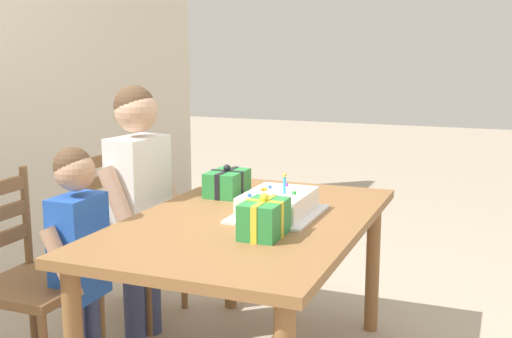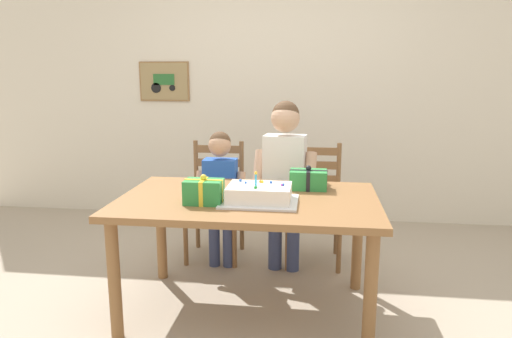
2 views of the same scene
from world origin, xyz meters
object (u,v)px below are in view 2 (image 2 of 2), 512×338
Objects in this scene: gift_box_red_large at (204,192)px; gift_box_beside_cake at (308,180)px; child_older at (285,170)px; child_younger at (220,186)px; dining_table at (248,212)px; birthday_cake at (259,194)px; chair_left at (216,200)px; chair_right at (314,203)px.

gift_box_red_large is 0.72m from gift_box_beside_cake.
child_older reaches higher than child_younger.
gift_box_red_large reaches higher than gift_box_beside_cake.
gift_box_beside_cake is 0.23× the size of child_younger.
child_older reaches higher than gift_box_beside_cake.
dining_table is at bearing -104.90° from child_older.
child_younger reaches higher than birthday_cake.
dining_table is 0.97m from chair_left.
child_younger is at bearing 117.08° from birthday_cake.
child_older is at bearing -20.90° from chair_left.
chair_left is (-0.16, 1.02, -0.34)m from gift_box_red_large.
chair_left is at bearing 111.80° from child_younger.
gift_box_beside_cake is at bearing 35.53° from gift_box_red_large.
chair_left is at bearing 140.81° from gift_box_beside_cake.
dining_table is at bearing -65.70° from chair_left.
chair_right is 0.75m from child_younger.
gift_box_beside_cake is at bearing 52.99° from birthday_cake.
child_younger is (-0.70, -0.22, 0.17)m from chair_right.
chair_left is (-0.74, 0.61, -0.33)m from gift_box_beside_cake.
chair_left reaches higher than gift_box_red_large.
dining_table is at bearing -114.26° from chair_right.
child_older is at bearing -0.06° from child_younger.
gift_box_beside_cake is at bearing -93.77° from chair_right.
dining_table is 0.19m from birthday_cake.
child_older is (-0.18, 0.39, -0.02)m from gift_box_beside_cake.
birthday_cake is (0.08, -0.10, 0.14)m from dining_table.
child_older reaches higher than gift_box_red_large.
gift_box_red_large is at bearing -84.92° from child_younger.
birthday_cake is 0.86m from child_younger.
chair_left reaches higher than dining_table.
chair_left is at bearing 114.30° from dining_table.
child_younger is (-0.38, 0.75, -0.15)m from birthday_cake.
chair_right is at bearing -0.00° from chair_left.
dining_table is 0.69m from child_older.
gift_box_beside_cake is 0.69m from chair_right.
birthday_cake is at bearing -127.01° from gift_box_beside_cake.
birthday_cake is 1.06m from chair_right.
gift_box_beside_cake is 0.26× the size of chair_right.
chair_left is (-0.47, 0.97, -0.31)m from birthday_cake.
chair_right is (0.78, -0.00, 0.00)m from chair_left.
birthday_cake reaches higher than dining_table.
gift_box_beside_cake is (0.35, 0.26, 0.15)m from dining_table.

